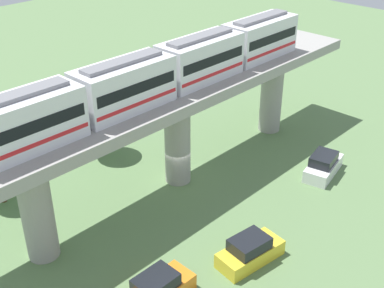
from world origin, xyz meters
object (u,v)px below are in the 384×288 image
Objects in this scene: train at (165,72)px; parked_car_yellow at (250,251)px; tree_mid_lot at (99,115)px; parked_car_white at (323,166)px.

train is 6.23× the size of parked_car_yellow.
parked_car_white is at bearing -146.15° from tree_mid_lot.
train is at bearing 39.82° from parked_car_white.
train is at bearing -5.83° from parked_car_yellow.
tree_mid_lot is (16.71, -1.86, 2.90)m from parked_car_yellow.
train is 6.13× the size of parked_car_white.
train reaches higher than parked_car_yellow.
train is 12.81m from parked_car_yellow.
parked_car_yellow is 17.07m from tree_mid_lot.
parked_car_yellow is at bearing 173.66° from tree_mid_lot.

